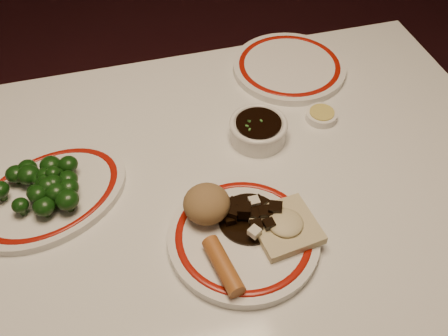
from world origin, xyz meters
TOP-DOWN VIEW (x-y plane):
  - dining_table at (0.00, 0.00)m, footprint 1.20×0.90m
  - main_plate at (0.03, -0.08)m, footprint 0.32×0.32m
  - rice_mound at (-0.02, -0.02)m, footprint 0.08×0.08m
  - spring_roll at (-0.02, -0.13)m, footprint 0.04×0.10m
  - fried_wonton at (0.10, -0.09)m, footprint 0.11×0.11m
  - stirfry_heap at (0.05, -0.05)m, footprint 0.11×0.11m
  - broccoli_plate at (-0.27, 0.10)m, footprint 0.34×0.32m
  - broccoli_pile at (-0.27, 0.09)m, footprint 0.15×0.13m
  - soy_bowl at (0.13, 0.14)m, footprint 0.11×0.11m
  - sweet_sour_dish at (0.14, 0.19)m, footprint 0.06×0.06m
  - mustard_dish at (0.27, 0.16)m, footprint 0.06×0.06m
  - far_plate at (0.26, 0.33)m, footprint 0.31×0.31m

SIDE VIEW (x-z plane):
  - dining_table at x=0.00m, z-range 0.28..1.03m
  - sweet_sour_dish at x=0.14m, z-range 0.75..0.77m
  - mustard_dish at x=0.27m, z-range 0.75..0.77m
  - broccoli_plate at x=-0.27m, z-range 0.75..0.77m
  - far_plate at x=0.26m, z-range 0.75..0.77m
  - main_plate at x=0.03m, z-range 0.75..0.77m
  - soy_bowl at x=0.13m, z-range 0.75..0.79m
  - fried_wonton at x=0.10m, z-range 0.77..0.79m
  - stirfry_heap at x=0.05m, z-range 0.76..0.80m
  - spring_roll at x=-0.02m, z-range 0.77..0.80m
  - broccoli_pile at x=-0.27m, z-range 0.77..0.81m
  - rice_mound at x=-0.02m, z-range 0.77..0.82m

